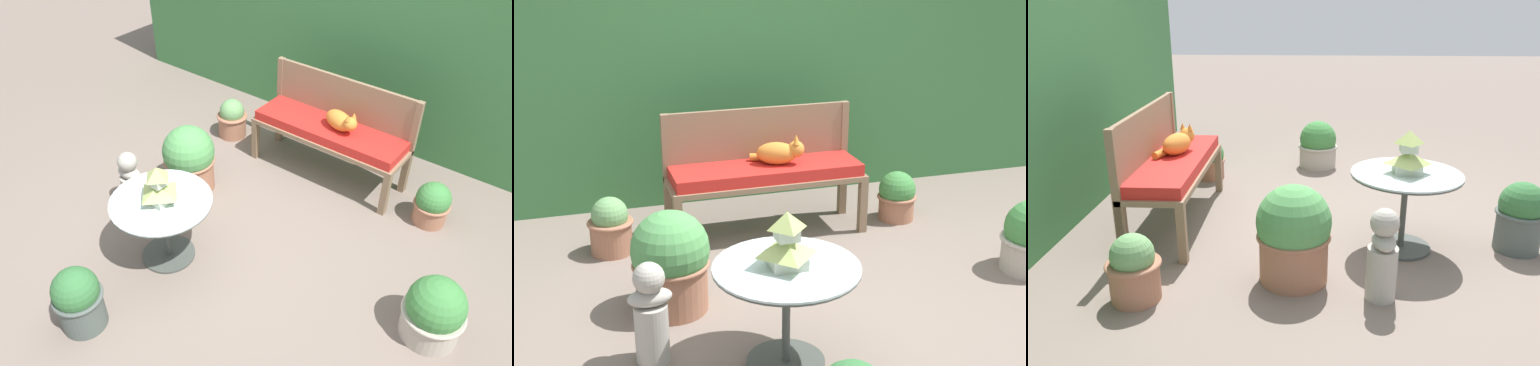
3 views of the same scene
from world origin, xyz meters
TOP-DOWN VIEW (x-y plane):
  - ground at (0.00, 0.00)m, footprint 30.00×30.00m
  - foliage_hedge_back at (0.00, 2.49)m, footprint 6.40×0.86m
  - garden_bench at (0.08, 1.24)m, footprint 1.49×0.47m
  - bench_backrest at (0.08, 1.46)m, footprint 1.49×0.06m
  - cat at (0.18, 1.24)m, footprint 0.38×0.30m
  - patio_table at (-0.34, -0.50)m, footprint 0.78×0.78m
  - pagoda_birdhouse at (-0.34, -0.50)m, footprint 0.25×0.25m
  - garden_bust at (-1.02, -0.26)m, footprint 0.25×0.18m
  - potted_plant_path_edge at (-0.82, 0.27)m, footprint 0.48×0.48m
  - potted_plant_bench_left at (1.16, 1.19)m, footprint 0.32×0.32m
  - potted_plant_hedge_corner at (1.63, 0.08)m, footprint 0.43×0.43m
  - potted_plant_bench_right at (-0.32, -1.33)m, footprint 0.35×0.35m
  - potted_plant_table_far at (-1.10, 1.22)m, footprint 0.33×0.33m

SIDE VIEW (x-z plane):
  - ground at x=0.00m, z-range 0.00..0.00m
  - potted_plant_bench_left at x=1.16m, z-range -0.01..0.39m
  - potted_plant_table_far at x=-1.10m, z-range -0.01..0.42m
  - potted_plant_hedge_corner at x=1.63m, z-range -0.02..0.49m
  - potted_plant_bench_right at x=-0.32m, z-range 0.00..0.52m
  - garden_bust at x=-1.02m, z-range 0.00..0.58m
  - potted_plant_path_edge at x=-0.82m, z-range -0.01..0.64m
  - patio_table at x=-0.34m, z-range 0.17..0.75m
  - garden_bench at x=0.08m, z-range 0.19..0.74m
  - cat at x=0.18m, z-range 0.53..0.75m
  - bench_backrest at x=0.08m, z-range 0.21..1.15m
  - pagoda_birdhouse at x=-0.34m, z-range 0.56..0.86m
  - foliage_hedge_back at x=0.00m, z-range 0.00..1.97m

